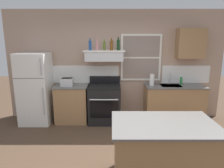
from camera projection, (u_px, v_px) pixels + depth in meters
ground_plane at (115, 168)px, 3.19m from camera, size 16.00×16.00×0.00m
back_wall at (115, 65)px, 5.06m from camera, size 5.40×0.11×2.70m
refrigerator at (35, 89)px, 4.79m from camera, size 0.70×0.72×1.69m
counter_left_of_stove at (71, 103)px, 4.94m from camera, size 0.79×0.63×0.91m
toaster at (66, 82)px, 4.75m from camera, size 0.30×0.20×0.19m
stove_range at (104, 103)px, 4.90m from camera, size 0.76×0.69×1.09m
range_hood_shelf at (103, 55)px, 4.74m from camera, size 0.96×0.52×0.24m
bottle_blue_liqueur at (89, 45)px, 4.66m from camera, size 0.07×0.07×0.27m
bottle_rose_pink at (96, 45)px, 4.65m from camera, size 0.07×0.07×0.27m
bottle_olive_oil_square at (103, 46)px, 4.64m from camera, size 0.06×0.06×0.25m
bottle_amber_wine at (111, 45)px, 4.65m from camera, size 0.07×0.07×0.28m
bottle_dark_green_wine at (117, 45)px, 4.68m from camera, size 0.07×0.07×0.31m
counter_right_with_sink at (173, 103)px, 4.95m from camera, size 1.43×0.63×0.91m
sink_faucet at (169, 77)px, 4.91m from camera, size 0.03×0.17×0.28m
paper_towel_roll at (151, 80)px, 4.82m from camera, size 0.11×0.11×0.27m
dish_soap_bottle at (180, 81)px, 4.93m from camera, size 0.06×0.06×0.18m
kitchen_island at (162, 153)px, 2.78m from camera, size 1.40×0.90×0.91m
upper_cabinet_right at (190, 43)px, 4.77m from camera, size 0.64×0.32×0.70m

